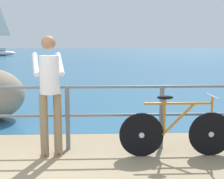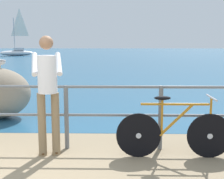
{
  "view_description": "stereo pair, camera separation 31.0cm",
  "coord_description": "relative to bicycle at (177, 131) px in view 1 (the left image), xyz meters",
  "views": [
    {
      "loc": [
        1.26,
        -2.84,
        1.68
      ],
      "look_at": [
        1.46,
        2.22,
        0.9
      ],
      "focal_mm": 48.62,
      "sensor_mm": 36.0,
      "label": 1
    },
    {
      "loc": [
        1.57,
        -2.84,
        1.68
      ],
      "look_at": [
        1.46,
        2.22,
        0.9
      ],
      "focal_mm": 48.62,
      "sensor_mm": 36.0,
      "label": 2
    }
  ],
  "objects": [
    {
      "name": "person_at_railing",
      "position": [
        -1.86,
        0.07,
        0.6
      ],
      "size": [
        0.55,
        0.67,
        1.78
      ],
      "rotation": [
        0.0,
        0.0,
        1.82
      ],
      "color": "#8C7251",
      "rests_on": "ground_plane"
    },
    {
      "name": "promenade_railing",
      "position": [
        -2.39,
        0.35,
        0.25
      ],
      "size": [
        7.5,
        0.07,
        1.02
      ],
      "color": "slate",
      "rests_on": "ground_plane"
    },
    {
      "name": "sea_surface",
      "position": [
        -2.39,
        46.15,
        -0.39
      ],
      "size": [
        120.0,
        90.0,
        0.01
      ],
      "primitive_type": "cube",
      "color": "#285B7F",
      "rests_on": "ground_plane"
    },
    {
      "name": "bicycle",
      "position": [
        0.0,
        0.0,
        0.0
      ],
      "size": [
        1.7,
        0.48,
        0.92
      ],
      "rotation": [
        0.0,
        0.0,
        -0.0
      ],
      "color": "black",
      "rests_on": "ground_plane"
    },
    {
      "name": "ground_plane",
      "position": [
        -2.39,
        18.53,
        -0.44
      ],
      "size": [
        120.0,
        120.0,
        0.1
      ],
      "primitive_type": "cube",
      "color": "#937F60"
    }
  ]
}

